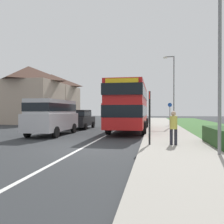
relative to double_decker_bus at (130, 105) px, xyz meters
name	(u,v)px	position (x,y,z in m)	size (l,w,h in m)	color
ground_plane	(82,148)	(-1.30, -8.71, -2.14)	(120.00, 120.00, 0.00)	#2D3033
lane_marking_centre	(113,132)	(-1.30, -0.71, -2.14)	(0.14, 60.00, 0.01)	silver
pavement_near_side	(169,135)	(2.90, -2.71, -2.08)	(3.20, 68.00, 0.12)	#9E998E
roadside_hedge	(222,138)	(5.00, -7.43, -1.69)	(1.10, 3.43, 0.90)	#2D5128
double_decker_bus	(130,105)	(0.00, 0.00, 0.00)	(2.80, 10.13, 3.70)	red
parked_van_silver	(53,114)	(-4.97, -3.78, -0.72)	(2.11, 5.17, 2.42)	#B7B7BC
parked_car_black	(80,118)	(-4.80, 1.81, -1.19)	(1.95, 4.16, 1.75)	black
pedestrian_at_stop	(174,126)	(2.79, -7.80, -1.17)	(0.34, 0.34, 1.67)	#23232D
bus_stop_sign	(150,114)	(1.70, -7.93, -0.60)	(0.09, 0.52, 2.60)	black
cycle_route_sign	(170,113)	(3.66, 7.03, -0.71)	(0.44, 0.08, 2.52)	slate
street_lamp_near	(216,52)	(4.10, -9.90, 1.67)	(1.14, 0.20, 6.55)	slate
street_lamp_mid	(173,86)	(3.90, 6.21, 2.10)	(1.14, 0.20, 7.38)	slate
house_terrace_far_side	(41,96)	(-14.26, 12.67, 1.61)	(7.52, 13.61, 7.51)	tan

